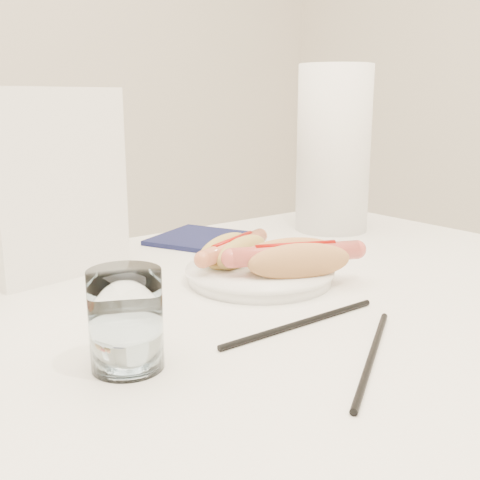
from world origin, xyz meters
TOP-DOWN VIEW (x-y plane):
  - table at (0.00, 0.00)m, footprint 1.20×0.80m
  - plate at (0.09, 0.06)m, footprint 0.25×0.25m
  - hotdog_left at (0.08, 0.10)m, footprint 0.15×0.10m
  - hotdog_right at (0.11, 0.01)m, footprint 0.17×0.12m
  - water_glass at (-0.18, -0.07)m, footprint 0.07×0.07m
  - chopstick_near at (0.02, -0.10)m, footprint 0.22×0.01m
  - chopstick_far at (0.02, -0.20)m, footprint 0.19×0.13m
  - napkin_box at (-0.11, 0.28)m, footprint 0.21×0.14m
  - navy_napkin at (0.16, 0.30)m, footprint 0.20×0.20m
  - paper_towel_roll at (0.41, 0.23)m, footprint 0.16×0.16m

SIDE VIEW (x-z plane):
  - table at x=0.00m, z-range 0.32..1.07m
  - chopstick_near at x=0.02m, z-range 0.75..0.76m
  - chopstick_far at x=0.02m, z-range 0.75..0.76m
  - navy_napkin at x=0.16m, z-range 0.75..0.76m
  - plate at x=0.09m, z-range 0.75..0.77m
  - hotdog_left at x=0.08m, z-range 0.76..0.81m
  - hotdog_right at x=0.11m, z-range 0.76..0.81m
  - water_glass at x=-0.18m, z-range 0.75..0.85m
  - napkin_box at x=-0.11m, z-range 0.75..1.01m
  - paper_towel_roll at x=0.41m, z-range 0.75..1.05m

